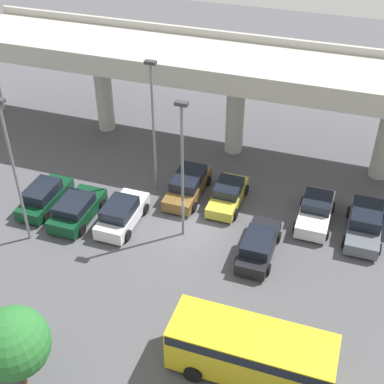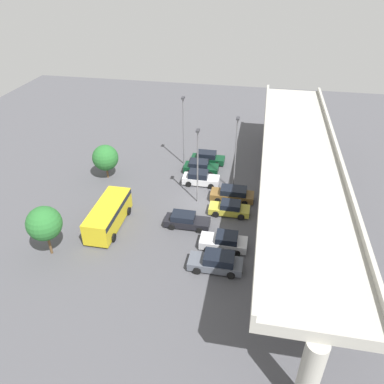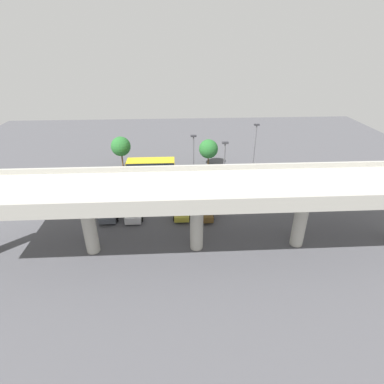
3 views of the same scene
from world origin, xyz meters
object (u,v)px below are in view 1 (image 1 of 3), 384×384
(parked_car_0, at_px, (44,196))
(parked_car_2, at_px, (122,214))
(parked_car_7, at_px, (365,223))
(shuttle_bus, at_px, (251,350))
(lamp_post_by_overpass, at_px, (182,163))
(parked_car_5, at_px, (259,245))
(parked_car_1, at_px, (77,209))
(parked_car_4, at_px, (228,194))
(lamp_post_near_aisle, at_px, (153,120))
(lamp_post_mid_lot, at_px, (13,164))
(parked_car_6, at_px, (316,211))
(tree_front_left, at_px, (13,343))
(parked_car_3, at_px, (188,185))

(parked_car_0, height_order, parked_car_2, parked_car_2)
(parked_car_7, relative_size, shuttle_bus, 0.66)
(lamp_post_by_overpass, bearing_deg, parked_car_5, -4.10)
(parked_car_1, distance_m, parked_car_4, 9.54)
(lamp_post_near_aisle, height_order, lamp_post_mid_lot, lamp_post_mid_lot)
(parked_car_2, bearing_deg, lamp_post_near_aisle, -8.42)
(parked_car_5, bearing_deg, parked_car_1, 92.12)
(parked_car_1, distance_m, parked_car_6, 14.70)
(parked_car_1, height_order, parked_car_6, parked_car_6)
(parked_car_1, distance_m, parked_car_7, 17.43)
(parked_car_5, bearing_deg, tree_front_left, 145.86)
(parked_car_1, bearing_deg, parked_car_6, -71.62)
(parked_car_6, relative_size, tree_front_left, 1.03)
(lamp_post_by_overpass, bearing_deg, lamp_post_mid_lot, -158.63)
(parked_car_0, distance_m, lamp_post_by_overpass, 10.24)
(parked_car_0, height_order, lamp_post_near_aisle, lamp_post_near_aisle)
(lamp_post_mid_lot, xyz_separation_m, lamp_post_by_overpass, (8.50, 3.33, -0.19))
(parked_car_7, distance_m, lamp_post_by_overpass, 11.62)
(shuttle_bus, bearing_deg, lamp_post_near_aisle, -51.75)
(parked_car_6, height_order, lamp_post_mid_lot, lamp_post_mid_lot)
(parked_car_2, distance_m, tree_front_left, 11.81)
(parked_car_3, distance_m, parked_car_5, 7.09)
(parked_car_3, bearing_deg, lamp_post_by_overpass, 15.13)
(parked_car_3, height_order, lamp_post_mid_lot, lamp_post_mid_lot)
(parked_car_0, height_order, tree_front_left, tree_front_left)
(parked_car_6, bearing_deg, shuttle_bus, -5.68)
(parked_car_6, xyz_separation_m, lamp_post_mid_lot, (-15.77, -7.21, 4.53))
(parked_car_4, distance_m, lamp_post_near_aisle, 6.70)
(parked_car_4, distance_m, shuttle_bus, 12.71)
(parked_car_4, relative_size, lamp_post_mid_lot, 0.48)
(parked_car_0, bearing_deg, lamp_post_near_aisle, -56.41)
(parked_car_0, distance_m, parked_car_6, 17.06)
(lamp_post_near_aisle, distance_m, lamp_post_mid_lot, 8.81)
(parked_car_5, distance_m, lamp_post_by_overpass, 6.40)
(parked_car_1, xyz_separation_m, parked_car_4, (8.37, 4.57, -0.06))
(shuttle_bus, relative_size, lamp_post_near_aisle, 0.80)
(lamp_post_mid_lot, distance_m, tree_front_left, 10.42)
(parked_car_2, bearing_deg, lamp_post_mid_lot, 122.86)
(parked_car_0, bearing_deg, shuttle_bus, -116.96)
(parked_car_4, xyz_separation_m, shuttle_bus, (4.39, -11.90, 0.80))
(parked_car_2, bearing_deg, parked_car_1, 98.75)
(shuttle_bus, bearing_deg, parked_car_4, -69.75)
(parked_car_2, bearing_deg, tree_front_left, -176.86)
(parked_car_2, height_order, parked_car_6, parked_car_2)
(parked_car_0, bearing_deg, parked_car_3, -63.38)
(parked_car_1, relative_size, lamp_post_by_overpass, 0.50)
(parked_car_2, relative_size, lamp_post_by_overpass, 0.50)
(parked_car_7, bearing_deg, parked_car_2, -74.64)
(lamp_post_near_aisle, bearing_deg, lamp_post_mid_lot, -126.65)
(parked_car_4, bearing_deg, parked_car_3, -90.91)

